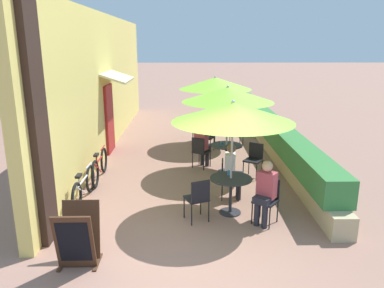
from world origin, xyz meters
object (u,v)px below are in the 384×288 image
(seated_patron_near_back, at_px, (265,190))
(coffee_cup_mid, at_px, (221,144))
(coffee_cup_near, at_px, (229,173))
(menu_board, at_px, (78,236))
(coffee_cup_far, at_px, (217,122))
(patio_umbrella_far, at_px, (215,83))
(bicycle_second, at_px, (100,166))
(cafe_chair_near_left, at_px, (227,176))
(seated_patron_near_left, at_px, (232,169))
(cafe_chair_far_right, at_px, (236,129))
(cafe_chair_near_right, at_px, (198,197))
(cafe_chair_far_back, at_px, (198,127))
(patio_table_mid, at_px, (226,152))
(patio_umbrella_near, at_px, (233,112))
(cafe_chair_near_back, at_px, (267,197))
(cafe_chair_mid_right, at_px, (254,157))
(patio_table_near, at_px, (231,187))
(cafe_chair_mid_left, at_px, (200,150))
(seated_patron_mid_left, at_px, (202,143))
(patio_table_far, at_px, (215,129))
(patio_umbrella_mid, at_px, (228,95))
(cafe_chair_far_left, at_px, (209,136))
(bicycle_leaning, at_px, (84,187))

(seated_patron_near_back, height_order, coffee_cup_mid, seated_patron_near_back)
(coffee_cup_near, distance_m, menu_board, 3.21)
(coffee_cup_far, bearing_deg, patio_umbrella_far, 146.79)
(seated_patron_near_back, bearing_deg, bicycle_second, 2.63)
(cafe_chair_near_left, distance_m, seated_patron_near_left, 0.20)
(coffee_cup_mid, relative_size, cafe_chair_far_right, 0.10)
(cafe_chair_near_right, bearing_deg, bicycle_second, 112.17)
(cafe_chair_near_left, distance_m, patio_umbrella_far, 4.67)
(patio_umbrella_far, distance_m, cafe_chair_far_back, 1.74)
(patio_table_mid, xyz_separation_m, coffee_cup_far, (-0.03, 2.63, 0.23))
(patio_umbrella_near, height_order, patio_umbrella_far, same)
(cafe_chair_near_back, bearing_deg, cafe_chair_near_left, -24.24)
(cafe_chair_near_right, distance_m, patio_table_mid, 2.97)
(cafe_chair_near_back, xyz_separation_m, coffee_cup_mid, (-0.64, 2.83, 0.28))
(cafe_chair_mid_right, distance_m, patio_umbrella_far, 3.50)
(coffee_cup_near, xyz_separation_m, patio_table_mid, (0.18, 2.30, -0.23))
(patio_table_mid, relative_size, coffee_cup_far, 9.29)
(patio_umbrella_near, relative_size, coffee_cup_mid, 26.07)
(patio_table_near, relative_size, cafe_chair_far_back, 0.96)
(patio_table_near, xyz_separation_m, cafe_chair_near_right, (-0.66, -0.37, -0.05))
(cafe_chair_mid_left, height_order, seated_patron_mid_left, seated_patron_mid_left)
(seated_patron_mid_left, distance_m, coffee_cup_mid, 0.68)
(patio_table_near, height_order, patio_umbrella_near, patio_umbrella_near)
(patio_table_mid, height_order, patio_table_far, same)
(patio_umbrella_mid, height_order, cafe_chair_far_back, patio_umbrella_mid)
(patio_table_near, relative_size, cafe_chair_far_left, 0.96)
(patio_umbrella_far, xyz_separation_m, coffee_cup_far, (0.09, -0.06, -1.28))
(cafe_chair_near_back, height_order, coffee_cup_far, cafe_chair_near_back)
(cafe_chair_near_back, xyz_separation_m, coffee_cup_far, (-0.52, 5.49, 0.28))
(patio_table_far, bearing_deg, cafe_chair_near_back, -83.68)
(cafe_chair_mid_left, xyz_separation_m, seated_patron_mid_left, (0.06, 0.09, 0.17))
(cafe_chair_far_back, bearing_deg, seated_patron_mid_left, -37.04)
(cafe_chair_far_left, bearing_deg, patio_table_mid, -147.59)
(cafe_chair_near_right, height_order, cafe_chair_far_right, same)
(patio_umbrella_mid, relative_size, bicycle_leaning, 1.35)
(cafe_chair_near_right, relative_size, seated_patron_mid_left, 0.70)
(cafe_chair_near_right, xyz_separation_m, cafe_chair_mid_left, (0.14, 3.19, 0.00))
(cafe_chair_near_back, height_order, coffee_cup_mid, cafe_chair_near_back)
(patio_table_near, relative_size, patio_table_mid, 1.00)
(cafe_chair_near_right, height_order, cafe_chair_near_back, same)
(patio_umbrella_near, bearing_deg, cafe_chair_near_right, -150.63)
(cafe_chair_mid_right, bearing_deg, cafe_chair_far_back, -37.35)
(menu_board, bearing_deg, seated_patron_near_back, 21.63)
(cafe_chair_far_left, relative_size, cafe_chair_far_right, 1.00)
(bicycle_second, bearing_deg, patio_umbrella_far, 44.17)
(patio_table_near, relative_size, seated_patron_mid_left, 0.67)
(patio_umbrella_near, distance_m, cafe_chair_far_left, 4.70)
(patio_umbrella_mid, xyz_separation_m, cafe_chair_far_left, (-0.34, 1.95, -1.56))
(patio_umbrella_far, bearing_deg, patio_table_mid, -87.42)
(cafe_chair_near_right, height_order, cafe_chair_far_back, same)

